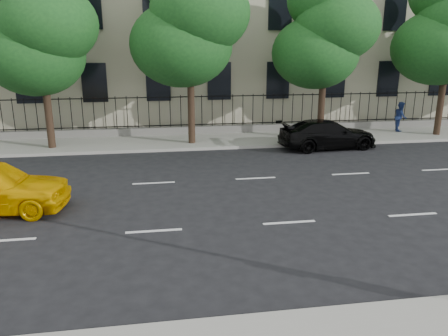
# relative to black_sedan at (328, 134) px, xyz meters

# --- Properties ---
(ground) EXTENTS (120.00, 120.00, 0.00)m
(ground) POSITION_rel_black_sedan_xyz_m (-4.75, -11.50, -0.73)
(ground) COLOR black
(ground) RESTS_ON ground
(far_sidewalk) EXTENTS (60.00, 4.00, 0.15)m
(far_sidewalk) POSITION_rel_black_sedan_xyz_m (-4.75, 2.50, -0.65)
(far_sidewalk) COLOR gray
(far_sidewalk) RESTS_ON ground
(lane_markings) EXTENTS (49.60, 4.62, 0.01)m
(lane_markings) POSITION_rel_black_sedan_xyz_m (-4.75, -6.75, -0.72)
(lane_markings) COLOR silver
(lane_markings) RESTS_ON ground
(iron_fence) EXTENTS (30.00, 0.50, 2.20)m
(iron_fence) POSITION_rel_black_sedan_xyz_m (-4.75, 4.20, -0.08)
(iron_fence) COLOR slate
(iron_fence) RESTS_ON far_sidewalk
(tree_b) EXTENTS (5.53, 5.12, 8.97)m
(tree_b) POSITION_rel_black_sedan_xyz_m (-13.72, 1.86, 5.12)
(tree_b) COLOR #382619
(tree_b) RESTS_ON far_sidewalk
(tree_c) EXTENTS (5.89, 5.50, 9.80)m
(tree_c) POSITION_rel_black_sedan_xyz_m (-6.72, 1.86, 5.68)
(tree_c) COLOR #382619
(tree_c) RESTS_ON far_sidewalk
(tree_d) EXTENTS (5.34, 4.94, 8.84)m
(tree_d) POSITION_rel_black_sedan_xyz_m (0.28, 1.86, 5.11)
(tree_d) COLOR #382619
(tree_d) RESTS_ON far_sidewalk
(black_sedan) EXTENTS (5.15, 2.43, 1.45)m
(black_sedan) POSITION_rel_black_sedan_xyz_m (0.00, 0.00, 0.00)
(black_sedan) COLOR black
(black_sedan) RESTS_ON ground
(pedestrian_far) EXTENTS (0.93, 1.03, 1.72)m
(pedestrian_far) POSITION_rel_black_sedan_xyz_m (5.68, 2.98, 0.29)
(pedestrian_far) COLOR navy
(pedestrian_far) RESTS_ON far_sidewalk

